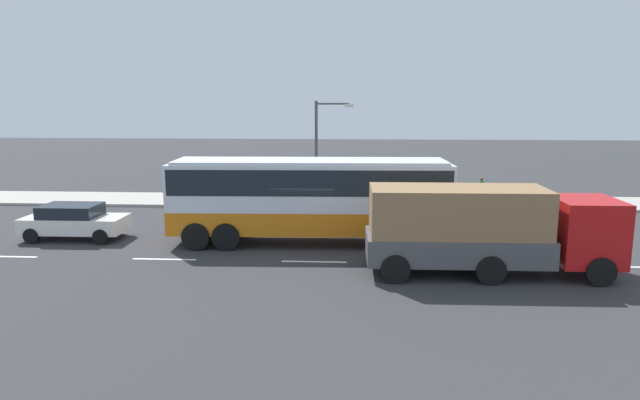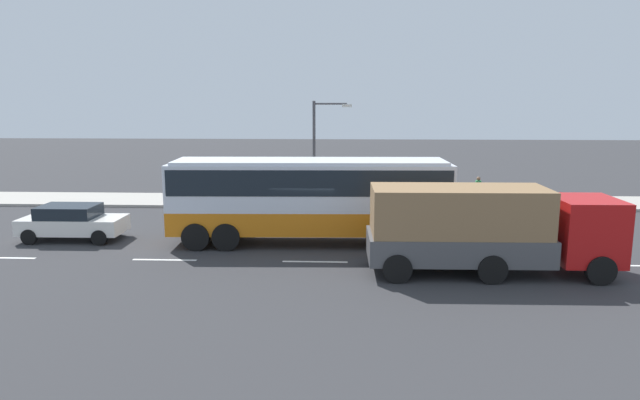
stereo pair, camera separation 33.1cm
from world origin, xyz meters
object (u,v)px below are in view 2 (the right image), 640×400
Objects in this scene: coach_bus at (310,192)px; car_white_minivan at (72,222)px; cargo_truck at (487,227)px; pedestrian_near_curb at (478,189)px; street_lamp at (319,144)px.

car_white_minivan is (-10.09, 0.14, -1.36)m from coach_bus.
coach_bus is 10.19m from car_white_minivan.
cargo_truck is 1.97× the size of car_white_minivan.
coach_bus is 11.82m from pedestrian_near_curb.
cargo_truck is at bearing -32.99° from coach_bus.
cargo_truck is 5.28× the size of pedestrian_near_curb.
coach_bus is 2.70× the size of car_white_minivan.
pedestrian_near_curb is at bearing 77.63° from cargo_truck.
coach_bus is 7.23× the size of pedestrian_near_curb.
pedestrian_near_curb reaches higher than car_white_minivan.
car_white_minivan is 2.68× the size of pedestrian_near_curb.
pedestrian_near_curb is (18.77, 7.82, 0.26)m from car_white_minivan.
car_white_minivan is at bearing -143.40° from street_lamp.
street_lamp reaches higher than coach_bus.
car_white_minivan is at bearing 177.35° from coach_bus.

